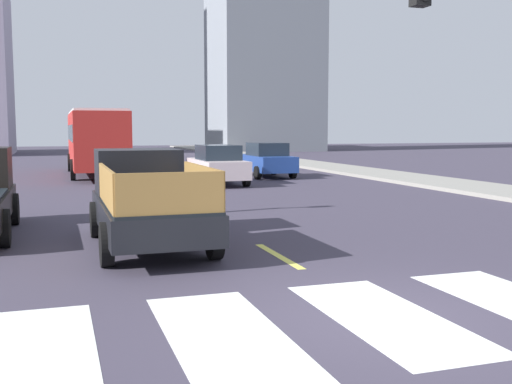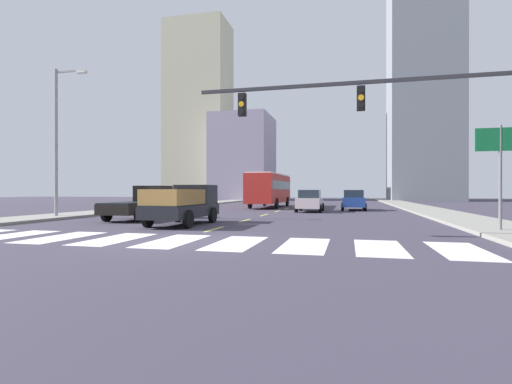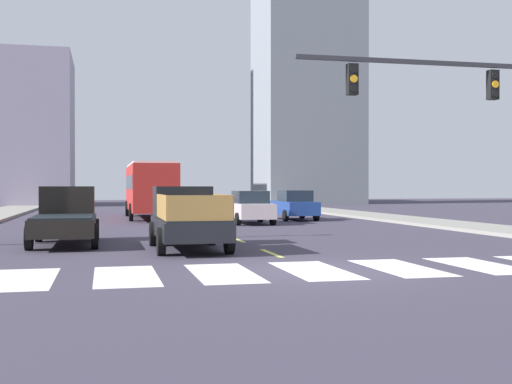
% 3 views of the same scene
% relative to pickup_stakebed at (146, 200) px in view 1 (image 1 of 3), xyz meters
% --- Properties ---
extents(ground_plane, '(160.00, 160.00, 0.00)m').
position_rel_pickup_stakebed_xyz_m(ground_plane, '(2.23, -6.08, -0.94)').
color(ground_plane, '#3A3544').
extents(sidewalk_right, '(3.31, 110.00, 0.15)m').
position_rel_pickup_stakebed_xyz_m(sidewalk_right, '(14.09, 11.92, -0.86)').
color(sidewalk_right, gray).
rests_on(sidewalk_right, ground).
extents(crosswalk_stripe_2, '(1.37, 3.48, 0.01)m').
position_rel_pickup_stakebed_xyz_m(crosswalk_stripe_2, '(-2.09, -6.08, -0.93)').
color(crosswalk_stripe_2, silver).
rests_on(crosswalk_stripe_2, ground).
extents(crosswalk_stripe_3, '(1.37, 3.48, 0.01)m').
position_rel_pickup_stakebed_xyz_m(crosswalk_stripe_3, '(0.07, -6.08, -0.93)').
color(crosswalk_stripe_3, silver).
rests_on(crosswalk_stripe_3, ground).
extents(crosswalk_stripe_4, '(1.37, 3.48, 0.01)m').
position_rel_pickup_stakebed_xyz_m(crosswalk_stripe_4, '(2.23, -6.08, -0.93)').
color(crosswalk_stripe_4, silver).
rests_on(crosswalk_stripe_4, ground).
extents(lane_dash_0, '(0.16, 2.40, 0.01)m').
position_rel_pickup_stakebed_xyz_m(lane_dash_0, '(2.23, -2.08, -0.93)').
color(lane_dash_0, '#D4CF54').
rests_on(lane_dash_0, ground).
extents(lane_dash_1, '(0.16, 2.40, 0.01)m').
position_rel_pickup_stakebed_xyz_m(lane_dash_1, '(2.23, 2.92, -0.93)').
color(lane_dash_1, '#D4CF54').
rests_on(lane_dash_1, ground).
extents(lane_dash_2, '(0.16, 2.40, 0.01)m').
position_rel_pickup_stakebed_xyz_m(lane_dash_2, '(2.23, 7.92, -0.93)').
color(lane_dash_2, '#D4CF54').
rests_on(lane_dash_2, ground).
extents(lane_dash_3, '(0.16, 2.40, 0.01)m').
position_rel_pickup_stakebed_xyz_m(lane_dash_3, '(2.23, 12.92, -0.93)').
color(lane_dash_3, '#D4CF54').
rests_on(lane_dash_3, ground).
extents(lane_dash_4, '(0.16, 2.40, 0.01)m').
position_rel_pickup_stakebed_xyz_m(lane_dash_4, '(2.23, 17.92, -0.93)').
color(lane_dash_4, '#D4CF54').
rests_on(lane_dash_4, ground).
extents(lane_dash_5, '(0.16, 2.40, 0.01)m').
position_rel_pickup_stakebed_xyz_m(lane_dash_5, '(2.23, 22.92, -0.93)').
color(lane_dash_5, '#D4CF54').
rests_on(lane_dash_5, ground).
extents(lane_dash_6, '(0.16, 2.40, 0.01)m').
position_rel_pickup_stakebed_xyz_m(lane_dash_6, '(2.23, 27.92, -0.93)').
color(lane_dash_6, '#D4CF54').
rests_on(lane_dash_6, ground).
extents(lane_dash_7, '(0.16, 2.40, 0.01)m').
position_rel_pickup_stakebed_xyz_m(lane_dash_7, '(2.23, 32.92, -0.93)').
color(lane_dash_7, '#D4CF54').
rests_on(lane_dash_7, ground).
extents(pickup_stakebed, '(2.18, 5.20, 1.96)m').
position_rel_pickup_stakebed_xyz_m(pickup_stakebed, '(0.00, 0.00, 0.00)').
color(pickup_stakebed, black).
rests_on(pickup_stakebed, ground).
extents(city_bus, '(2.72, 10.80, 3.32)m').
position_rel_pickup_stakebed_xyz_m(city_bus, '(0.19, 19.82, 1.02)').
color(city_bus, '#AF241F').
rests_on(city_bus, ground).
extents(sedan_near_right, '(2.02, 4.40, 1.72)m').
position_rel_pickup_stakebed_xyz_m(sedan_near_right, '(4.87, 12.76, -0.08)').
color(sedan_near_right, beige).
rests_on(sedan_near_right, ground).
extents(sedan_near_left, '(2.02, 4.40, 1.72)m').
position_rel_pickup_stakebed_xyz_m(sedan_near_left, '(8.25, 16.03, -0.08)').
color(sedan_near_left, navy).
rests_on(sedan_near_left, ground).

